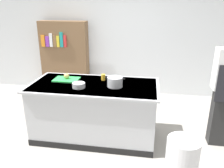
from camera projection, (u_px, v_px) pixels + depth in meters
ground_plane at (95, 135)px, 3.81m from camera, size 10.00×10.00×0.00m
back_wall at (115, 29)px, 5.25m from camera, size 6.40×0.12×3.00m
counter_island at (95, 110)px, 3.65m from camera, size 1.98×0.98×0.90m
cutting_board at (66, 79)px, 3.70m from camera, size 0.40×0.28×0.02m
onion at (67, 76)px, 3.69m from camera, size 0.09×0.09×0.09m
stock_pot at (115, 82)px, 3.39m from camera, size 0.30×0.23×0.15m
mixing_bowl at (79, 85)px, 3.36m from camera, size 0.19×0.19×0.07m
juice_cup at (103, 77)px, 3.68m from camera, size 0.07×0.07×0.10m
trash_bin at (182, 162)px, 2.71m from camera, size 0.39×0.39×0.61m
bookshelf at (65, 58)px, 5.36m from camera, size 1.10×0.31×1.70m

